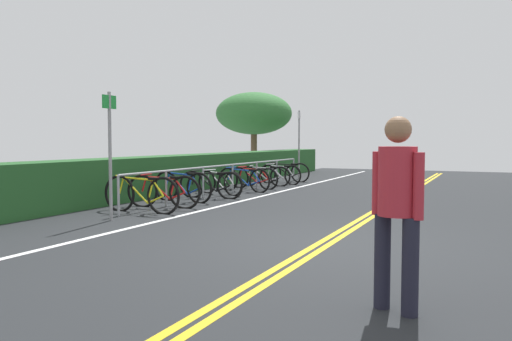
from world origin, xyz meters
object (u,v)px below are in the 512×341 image
(bicycle_8, at_px, (280,174))
(tree_mid, at_px, (254,114))
(bike_rack, at_px, (233,171))
(sign_post_far, at_px, (299,138))
(bicycle_7, at_px, (264,176))
(bicycle_9, at_px, (286,172))
(sign_post_near, at_px, (110,144))
(bicycle_2, at_px, (183,187))
(bicycle_0, at_px, (141,194))
(bicycle_1, at_px, (163,191))
(bicycle_4, at_px, (220,183))
(bicycle_3, at_px, (211,185))
(bicycle_6, at_px, (254,178))
(bicycle_5, at_px, (244,180))
(pedestrian, at_px, (397,200))

(bicycle_8, height_order, tree_mid, tree_mid)
(bike_rack, relative_size, sign_post_far, 3.73)
(bike_rack, height_order, bicycle_8, bike_rack)
(bicycle_7, height_order, bicycle_9, bicycle_9)
(sign_post_near, relative_size, tree_mid, 0.64)
(bicycle_2, relative_size, bicycle_8, 1.05)
(bicycle_0, distance_m, bicycle_1, 0.81)
(bicycle_8, bearing_deg, bike_rack, 178.58)
(bicycle_7, distance_m, tree_mid, 7.80)
(bicycle_0, xyz_separation_m, bicycle_4, (3.69, 0.23, -0.05))
(bicycle_3, bearing_deg, tree_mid, 19.45)
(bicycle_9, bearing_deg, bicycle_2, 179.39)
(bicycle_3, height_order, bicycle_6, bicycle_3)
(bicycle_5, bearing_deg, bicycle_0, -179.93)
(bicycle_0, xyz_separation_m, tree_mid, (13.05, 3.62, 2.30))
(bicycle_6, height_order, sign_post_far, sign_post_far)
(tree_mid, bearing_deg, bicycle_0, -164.49)
(bicycle_5, xyz_separation_m, pedestrian, (-8.62, -5.71, 0.62))
(bicycle_6, bearing_deg, bicycle_5, -173.69)
(bicycle_9, bearing_deg, bicycle_7, -179.65)
(bicycle_0, xyz_separation_m, sign_post_far, (9.69, 0.18, 1.15))
(bicycle_3, distance_m, pedestrian, 8.85)
(bike_rack, height_order, bicycle_5, bike_rack)
(bicycle_1, distance_m, pedestrian, 7.47)
(bike_rack, distance_m, sign_post_far, 5.59)
(bicycle_3, xyz_separation_m, bicycle_9, (5.56, 0.17, -0.01))
(bicycle_6, height_order, sign_post_near, sign_post_near)
(bicycle_4, xyz_separation_m, bicycle_6, (1.86, -0.13, 0.00))
(bicycle_4, bearing_deg, bicycle_0, -176.41)
(bicycle_1, bearing_deg, bicycle_3, -0.81)
(bicycle_3, distance_m, bicycle_6, 2.75)
(bicycle_0, relative_size, bicycle_1, 1.07)
(bicycle_9, bearing_deg, tree_mid, 36.33)
(bicycle_1, distance_m, sign_post_near, 2.16)
(bicycle_2, relative_size, bicycle_9, 1.00)
(bicycle_1, distance_m, tree_mid, 12.97)
(bicycle_4, distance_m, bicycle_8, 3.75)
(bicycle_2, distance_m, bicycle_3, 0.94)
(bicycle_6, bearing_deg, sign_post_far, 1.06)
(bicycle_3, xyz_separation_m, bicycle_5, (1.87, 0.00, -0.01))
(bicycle_2, bearing_deg, tree_mid, 16.83)
(bike_rack, xyz_separation_m, bicycle_2, (-2.28, 0.15, -0.26))
(bicycle_8, xyz_separation_m, sign_post_far, (2.25, 0.16, 1.20))
(bicycle_8, relative_size, tree_mid, 0.46)
(bicycle_3, relative_size, bicycle_4, 1.09)
(pedestrian, bearing_deg, bicycle_9, 25.52)
(bicycle_9, height_order, sign_post_far, sign_post_far)
(bicycle_0, height_order, bicycle_4, bicycle_0)
(bicycle_0, bearing_deg, bicycle_5, 0.07)
(bicycle_2, height_order, pedestrian, pedestrian)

